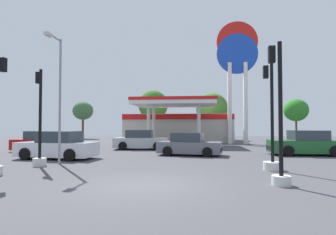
# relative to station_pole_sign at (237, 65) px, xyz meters

# --- Properties ---
(ground_plane) EXTENTS (90.00, 90.00, 0.00)m
(ground_plane) POSITION_rel_station_pole_sign_xyz_m (-6.19, -21.42, -8.65)
(ground_plane) COLOR #47474C
(ground_plane) RESTS_ON ground
(gas_station) EXTENTS (12.74, 12.85, 4.66)m
(gas_station) POSITION_rel_station_pole_sign_xyz_m (-6.64, 3.18, -6.71)
(gas_station) COLOR beige
(gas_station) RESTS_ON ground
(station_pole_sign) EXTENTS (4.44, 0.56, 13.41)m
(station_pole_sign) POSITION_rel_station_pole_sign_xyz_m (0.00, 0.00, 0.00)
(station_pole_sign) COLOR white
(station_pole_sign) RESTS_ON ground
(car_0) EXTENTS (4.65, 2.34, 1.62)m
(car_0) POSITION_rel_station_pole_sign_xyz_m (-9.07, -7.73, -7.92)
(car_0) COLOR black
(car_0) RESTS_ON ground
(car_1) EXTENTS (4.66, 2.18, 1.66)m
(car_1) POSITION_rel_station_pole_sign_xyz_m (2.84, -11.13, -7.90)
(car_1) COLOR black
(car_1) RESTS_ON ground
(car_2) EXTENTS (4.41, 2.45, 1.49)m
(car_2) POSITION_rel_station_pole_sign_xyz_m (-4.92, -12.01, -7.98)
(car_2) COLOR black
(car_2) RESTS_ON ground
(car_3) EXTENTS (4.75, 2.45, 1.64)m
(car_3) POSITION_rel_station_pole_sign_xyz_m (-12.68, -14.79, -7.91)
(car_3) COLOR black
(car_3) RESTS_ON ground
(car_4) EXTENTS (4.55, 2.44, 1.55)m
(car_4) POSITION_rel_station_pole_sign_xyz_m (-16.32, -10.17, -7.95)
(car_4) COLOR black
(car_4) RESTS_ON ground
(traffic_signal_0) EXTENTS (0.64, 0.67, 4.73)m
(traffic_signal_0) POSITION_rel_station_pole_sign_xyz_m (-12.06, -17.73, -7.20)
(traffic_signal_0) COLOR silver
(traffic_signal_0) RESTS_ON ground
(traffic_signal_1) EXTENTS (0.81, 0.81, 4.77)m
(traffic_signal_1) POSITION_rel_station_pole_sign_xyz_m (-1.12, -17.84, -7.51)
(traffic_signal_1) COLOR silver
(traffic_signal_1) RESTS_ON ground
(traffic_signal_2) EXTENTS (0.63, 0.66, 4.77)m
(traffic_signal_2) POSITION_rel_station_pole_sign_xyz_m (-1.70, -20.97, -7.03)
(traffic_signal_2) COLOR silver
(traffic_signal_2) RESTS_ON ground
(tree_0) EXTENTS (3.14, 3.14, 5.75)m
(tree_0) POSITION_rel_station_pole_sign_xyz_m (-22.13, 10.82, -4.36)
(tree_0) COLOR brown
(tree_0) RESTS_ON ground
(tree_1) EXTENTS (4.50, 4.50, 7.46)m
(tree_1) POSITION_rel_station_pole_sign_xyz_m (-11.12, 11.41, -3.49)
(tree_1) COLOR brown
(tree_1) RESTS_ON ground
(tree_2) EXTENTS (4.58, 4.58, 6.72)m
(tree_2) POSITION_rel_station_pole_sign_xyz_m (-2.24, 9.64, -4.18)
(tree_2) COLOR brown
(tree_2) RESTS_ON ground
(tree_3) EXTENTS (3.24, 3.24, 5.64)m
(tree_3) POSITION_rel_station_pole_sign_xyz_m (9.11, 8.75, -4.55)
(tree_3) COLOR brown
(tree_3) RESTS_ON ground
(corner_streetlamp) EXTENTS (0.24, 1.48, 6.49)m
(corner_streetlamp) POSITION_rel_station_pole_sign_xyz_m (-11.50, -17.08, -4.72)
(corner_streetlamp) COLOR gray
(corner_streetlamp) RESTS_ON ground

